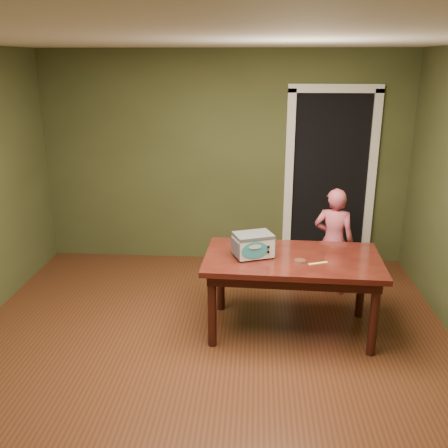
# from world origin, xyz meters

# --- Properties ---
(floor) EXTENTS (5.00, 5.00, 0.00)m
(floor) POSITION_xyz_m (0.00, 0.00, 0.00)
(floor) COLOR #5A2D19
(floor) RESTS_ON ground
(room_shell) EXTENTS (4.52, 5.02, 2.61)m
(room_shell) POSITION_xyz_m (0.00, 0.00, 1.71)
(room_shell) COLOR #454C28
(room_shell) RESTS_ON ground
(doorway) EXTENTS (1.10, 0.66, 2.25)m
(doorway) POSITION_xyz_m (1.30, 2.78, 1.06)
(doorway) COLOR black
(doorway) RESTS_ON ground
(dining_table) EXTENTS (1.64, 0.96, 0.75)m
(dining_table) POSITION_xyz_m (0.75, 0.69, 0.65)
(dining_table) COLOR #340F0C
(dining_table) RESTS_ON floor
(toy_oven) EXTENTS (0.41, 0.34, 0.22)m
(toy_oven) POSITION_xyz_m (0.39, 0.67, 0.87)
(toy_oven) COLOR #4C4F54
(toy_oven) RESTS_ON dining_table
(baking_pan) EXTENTS (0.10, 0.10, 0.02)m
(baking_pan) POSITION_xyz_m (0.80, 0.56, 0.76)
(baking_pan) COLOR silver
(baking_pan) RESTS_ON dining_table
(spatula) EXTENTS (0.18, 0.09, 0.01)m
(spatula) POSITION_xyz_m (0.96, 0.54, 0.75)
(spatula) COLOR #FBE66D
(spatula) RESTS_ON dining_table
(child) EXTENTS (0.49, 0.39, 1.18)m
(child) POSITION_xyz_m (1.25, 1.57, 0.59)
(child) COLOR #CA5364
(child) RESTS_ON floor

